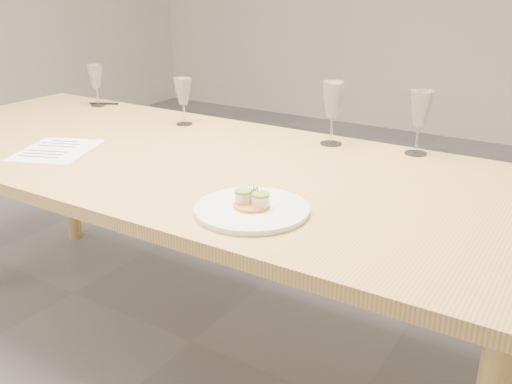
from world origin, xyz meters
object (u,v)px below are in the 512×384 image
Objects in this scene: wine_glass_2 at (333,101)px; wine_glass_3 at (420,110)px; ballpoint_pen at (104,103)px; dining_table at (184,174)px; wine_glass_0 at (95,77)px; wine_glass_1 at (183,92)px; recipe_sheet at (56,150)px; dinner_plate at (252,208)px.

wine_glass_2 is 0.30m from wine_glass_3.
dining_table is at bearing -55.70° from ballpoint_pen.
wine_glass_0 reaches higher than wine_glass_1.
recipe_sheet reaches higher than dining_table.
wine_glass_1 is at bearing -37.71° from ballpoint_pen.
wine_glass_0 reaches higher than recipe_sheet.
wine_glass_3 is (0.29, 0.05, -0.01)m from wine_glass_2.
dinner_plate is 1.59× the size of wine_glass_1.
dining_table is at bearing 2.41° from recipe_sheet.
wine_glass_3 is (1.47, 0.05, 0.02)m from wine_glass_0.
recipe_sheet is 1.68× the size of wine_glass_3.
ballpoint_pen is (-0.40, 0.61, 0.00)m from recipe_sheet.
dinner_plate is 1.46m from ballpoint_pen.
wine_glass_3 is at bearing -27.82° from ballpoint_pen.
dining_table is 19.10× the size of ballpoint_pen.
wine_glass_2 is (-0.10, 0.68, 0.14)m from dinner_plate.
dinner_plate is 1.58× the size of wine_glass_0.
ballpoint_pen is 0.13m from wine_glass_0.
ballpoint_pen is (-0.81, 0.42, 0.07)m from dining_table.
wine_glass_0 is 0.87× the size of wine_glass_3.
wine_glass_2 is at bearing 5.22° from wine_glass_1.
wine_glass_0 reaches higher than dining_table.
wine_glass_0 is 1.01× the size of wine_glass_1.
recipe_sheet is 1.62× the size of wine_glass_2.
recipe_sheet is 0.73m from ballpoint_pen.
wine_glass_3 is (0.92, 0.10, 0.02)m from wine_glass_1.
wine_glass_0 is at bearing -178.25° from wine_glass_3.
dining_table is at bearing 147.79° from dinner_plate.
recipe_sheet is 1.93× the size of wine_glass_1.
dinner_plate reaches higher than ballpoint_pen.
wine_glass_1 is 0.92m from wine_glass_3.
wine_glass_0 is at bearing 102.74° from recipe_sheet.
wine_glass_1 is at bearing 139.27° from dinner_plate.
wine_glass_0 is at bearing 151.99° from dinner_plate.
wine_glass_1 reaches higher than dining_table.
wine_glass_2 is at bearing -0.06° from wine_glass_0.
ballpoint_pen is 1.19m from wine_glass_2.
dining_table is 8.09× the size of dinner_plate.
dinner_plate is at bearing -105.26° from wine_glass_3.
wine_glass_3 is at bearing 7.84° from recipe_sheet.
wine_glass_3 reaches higher than dinner_plate.
wine_glass_0 reaches higher than ballpoint_pen.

